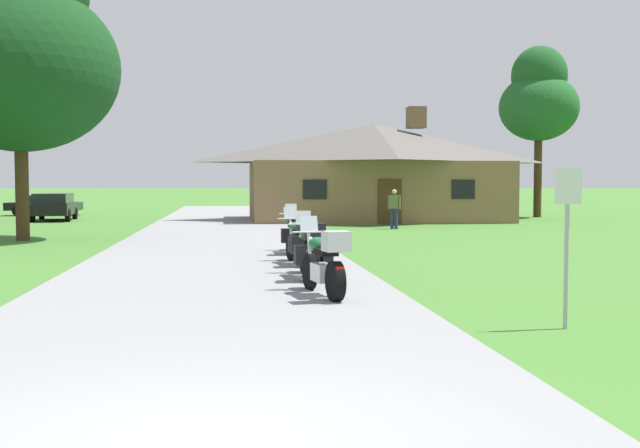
{
  "coord_description": "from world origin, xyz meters",
  "views": [
    {
      "loc": [
        0.23,
        -5.6,
        1.95
      ],
      "look_at": [
        2.66,
        14.79,
        0.85
      ],
      "focal_mm": 43.79,
      "sensor_mm": 36.0,
      "label": 1
    }
  ],
  "objects_px": {
    "bystander_olive_shirt_near_lodge": "(394,207)",
    "tree_right_of_lodge": "(539,98)",
    "tree_left_near": "(19,44)",
    "motorcycle_green_second_in_row": "(310,251)",
    "parked_black_sedan_far_left": "(44,205)",
    "parked_black_suv_far_left": "(54,205)",
    "metal_signpost_roadside": "(567,228)",
    "motorcycle_white_farthest_in_row": "(294,233)",
    "motorcycle_green_third_in_row": "(301,241)",
    "motorcycle_green_nearest_to_camera": "(325,263)"
  },
  "relations": [
    {
      "from": "motorcycle_green_nearest_to_camera",
      "to": "metal_signpost_roadside",
      "type": "xyz_separation_m",
      "value": [
        2.87,
        -2.94,
        0.73
      ]
    },
    {
      "from": "motorcycle_green_second_in_row",
      "to": "bystander_olive_shirt_near_lodge",
      "type": "height_order",
      "value": "bystander_olive_shirt_near_lodge"
    },
    {
      "from": "motorcycle_green_second_in_row",
      "to": "motorcycle_green_third_in_row",
      "type": "relative_size",
      "value": 1.0
    },
    {
      "from": "tree_right_of_lodge",
      "to": "tree_left_near",
      "type": "height_order",
      "value": "tree_left_near"
    },
    {
      "from": "motorcycle_green_second_in_row",
      "to": "parked_black_suv_far_left",
      "type": "distance_m",
      "value": 28.02
    },
    {
      "from": "motorcycle_green_nearest_to_camera",
      "to": "metal_signpost_roadside",
      "type": "relative_size",
      "value": 0.97
    },
    {
      "from": "parked_black_suv_far_left",
      "to": "motorcycle_green_second_in_row",
      "type": "bearing_deg",
      "value": -71.99
    },
    {
      "from": "metal_signpost_roadside",
      "to": "tree_left_near",
      "type": "bearing_deg",
      "value": 123.17
    },
    {
      "from": "metal_signpost_roadside",
      "to": "parked_black_suv_far_left",
      "type": "relative_size",
      "value": 0.45
    },
    {
      "from": "motorcycle_green_nearest_to_camera",
      "to": "bystander_olive_shirt_near_lodge",
      "type": "height_order",
      "value": "bystander_olive_shirt_near_lodge"
    },
    {
      "from": "tree_right_of_lodge",
      "to": "bystander_olive_shirt_near_lodge",
      "type": "bearing_deg",
      "value": -135.91
    },
    {
      "from": "bystander_olive_shirt_near_lodge",
      "to": "metal_signpost_roadside",
      "type": "relative_size",
      "value": 0.78
    },
    {
      "from": "motorcycle_white_farthest_in_row",
      "to": "parked_black_sedan_far_left",
      "type": "relative_size",
      "value": 0.49
    },
    {
      "from": "metal_signpost_roadside",
      "to": "tree_left_near",
      "type": "distance_m",
      "value": 21.28
    },
    {
      "from": "motorcycle_green_nearest_to_camera",
      "to": "parked_black_sedan_far_left",
      "type": "relative_size",
      "value": 0.49
    },
    {
      "from": "bystander_olive_shirt_near_lodge",
      "to": "tree_right_of_lodge",
      "type": "distance_m",
      "value": 15.57
    },
    {
      "from": "motorcycle_green_third_in_row",
      "to": "parked_black_sedan_far_left",
      "type": "xyz_separation_m",
      "value": [
        -12.48,
        29.92,
        0.03
      ]
    },
    {
      "from": "tree_left_near",
      "to": "parked_black_suv_far_left",
      "type": "xyz_separation_m",
      "value": [
        -2.0,
        14.12,
        -5.77
      ]
    },
    {
      "from": "motorcycle_green_third_in_row",
      "to": "parked_black_suv_far_left",
      "type": "relative_size",
      "value": 0.44
    },
    {
      "from": "metal_signpost_roadside",
      "to": "parked_black_suv_far_left",
      "type": "bearing_deg",
      "value": 112.95
    },
    {
      "from": "bystander_olive_shirt_near_lodge",
      "to": "tree_right_of_lodge",
      "type": "bearing_deg",
      "value": 71.78
    },
    {
      "from": "motorcycle_green_nearest_to_camera",
      "to": "motorcycle_green_third_in_row",
      "type": "bearing_deg",
      "value": 78.69
    },
    {
      "from": "motorcycle_green_third_in_row",
      "to": "motorcycle_green_nearest_to_camera",
      "type": "bearing_deg",
      "value": -99.73
    },
    {
      "from": "motorcycle_green_second_in_row",
      "to": "tree_left_near",
      "type": "relative_size",
      "value": 0.19
    },
    {
      "from": "motorcycle_green_third_in_row",
      "to": "metal_signpost_roadside",
      "type": "bearing_deg",
      "value": -79.61
    },
    {
      "from": "parked_black_suv_far_left",
      "to": "parked_black_sedan_far_left",
      "type": "xyz_separation_m",
      "value": [
        -1.98,
        6.5,
        -0.13
      ]
    },
    {
      "from": "metal_signpost_roadside",
      "to": "motorcycle_green_third_in_row",
      "type": "bearing_deg",
      "value": 109.28
    },
    {
      "from": "parked_black_sedan_far_left",
      "to": "motorcycle_green_third_in_row",
      "type": "bearing_deg",
      "value": -158.81
    },
    {
      "from": "metal_signpost_roadside",
      "to": "tree_left_near",
      "type": "relative_size",
      "value": 0.2
    },
    {
      "from": "motorcycle_green_nearest_to_camera",
      "to": "tree_left_near",
      "type": "xyz_separation_m",
      "value": [
        -8.43,
        14.34,
        5.93
      ]
    },
    {
      "from": "tree_right_of_lodge",
      "to": "tree_left_near",
      "type": "relative_size",
      "value": 0.88
    },
    {
      "from": "motorcycle_green_third_in_row",
      "to": "parked_black_suv_far_left",
      "type": "height_order",
      "value": "parked_black_suv_far_left"
    },
    {
      "from": "bystander_olive_shirt_near_lodge",
      "to": "parked_black_sedan_far_left",
      "type": "xyz_separation_m",
      "value": [
        -17.76,
        15.65,
        -0.29
      ]
    },
    {
      "from": "tree_right_of_lodge",
      "to": "motorcycle_green_second_in_row",
      "type": "bearing_deg",
      "value": -120.3
    },
    {
      "from": "motorcycle_green_nearest_to_camera",
      "to": "motorcycle_green_third_in_row",
      "type": "relative_size",
      "value": 1.0
    },
    {
      "from": "metal_signpost_roadside",
      "to": "tree_right_of_lodge",
      "type": "distance_m",
      "value": 35.2
    },
    {
      "from": "tree_left_near",
      "to": "parked_black_suv_far_left",
      "type": "distance_m",
      "value": 15.38
    },
    {
      "from": "motorcycle_green_second_in_row",
      "to": "motorcycle_white_farthest_in_row",
      "type": "height_order",
      "value": "same"
    },
    {
      "from": "tree_left_near",
      "to": "motorcycle_white_farthest_in_row",
      "type": "bearing_deg",
      "value": -36.66
    },
    {
      "from": "motorcycle_green_nearest_to_camera",
      "to": "tree_right_of_lodge",
      "type": "xyz_separation_m",
      "value": [
        15.75,
        29.38,
        6.03
      ]
    },
    {
      "from": "tree_right_of_lodge",
      "to": "parked_black_sedan_far_left",
      "type": "distance_m",
      "value": 29.33
    },
    {
      "from": "parked_black_suv_far_left",
      "to": "tree_right_of_lodge",
      "type": "bearing_deg",
      "value": -1.86
    },
    {
      "from": "bystander_olive_shirt_near_lodge",
      "to": "tree_right_of_lodge",
      "type": "xyz_separation_m",
      "value": [
        10.4,
        10.08,
        5.72
      ]
    },
    {
      "from": "motorcycle_green_third_in_row",
      "to": "metal_signpost_roadside",
      "type": "xyz_separation_m",
      "value": [
        2.79,
        -7.98,
        0.74
      ]
    },
    {
      "from": "motorcycle_green_second_in_row",
      "to": "parked_black_sedan_far_left",
      "type": "xyz_separation_m",
      "value": [
        -12.43,
        32.5,
        0.03
      ]
    },
    {
      "from": "motorcycle_green_third_in_row",
      "to": "motorcycle_white_farthest_in_row",
      "type": "distance_m",
      "value": 2.91
    },
    {
      "from": "metal_signpost_roadside",
      "to": "tree_right_of_lodge",
      "type": "relative_size",
      "value": 0.22
    },
    {
      "from": "metal_signpost_roadside",
      "to": "parked_black_sedan_far_left",
      "type": "distance_m",
      "value": 40.86
    },
    {
      "from": "motorcycle_green_second_in_row",
      "to": "motorcycle_green_third_in_row",
      "type": "height_order",
      "value": "same"
    },
    {
      "from": "tree_right_of_lodge",
      "to": "parked_black_sedan_far_left",
      "type": "height_order",
      "value": "tree_right_of_lodge"
    }
  ]
}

